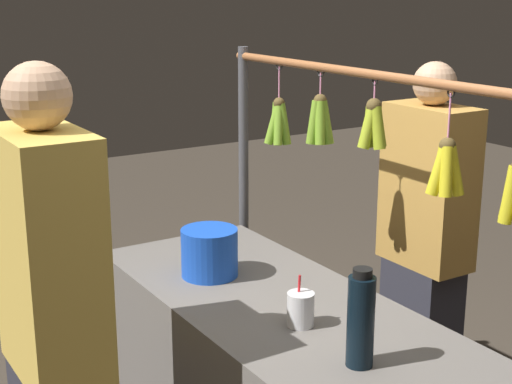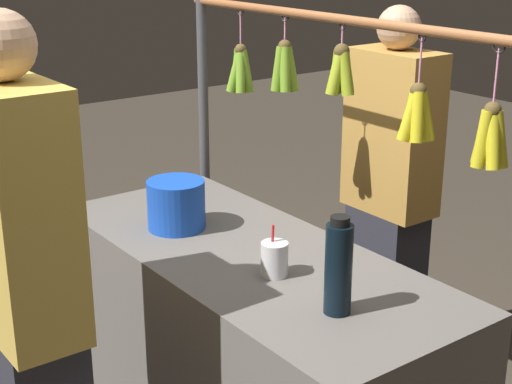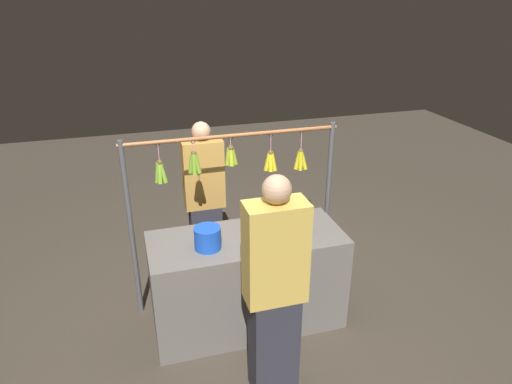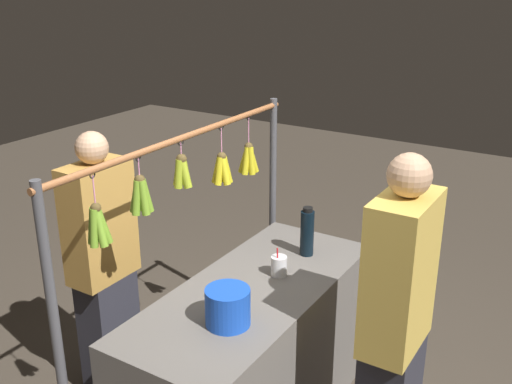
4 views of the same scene
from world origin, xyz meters
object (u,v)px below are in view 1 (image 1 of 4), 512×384
at_px(drink_cup, 301,309).
at_px(water_bottle, 361,320).
at_px(blue_bucket, 209,252).
at_px(customer_person, 57,360).
at_px(vendor_person, 424,256).

bearing_deg(drink_cup, water_bottle, 178.04).
xyz_separation_m(blue_bucket, drink_cup, (-0.52, -0.03, -0.03)).
distance_m(blue_bucket, customer_person, 0.75).
bearing_deg(water_bottle, vendor_person, -53.39).
bearing_deg(blue_bucket, drink_cup, -176.26).
height_order(drink_cup, customer_person, customer_person).
height_order(blue_bucket, customer_person, customer_person).
bearing_deg(vendor_person, drink_cup, 112.84).
xyz_separation_m(water_bottle, vendor_person, (0.67, -0.91, -0.20)).
bearing_deg(drink_cup, vendor_person, -67.16).
distance_m(blue_bucket, drink_cup, 0.52).
distance_m(water_bottle, customer_person, 0.87).
bearing_deg(water_bottle, customer_person, 54.22).
distance_m(drink_cup, customer_person, 0.74).
bearing_deg(customer_person, water_bottle, -125.78).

